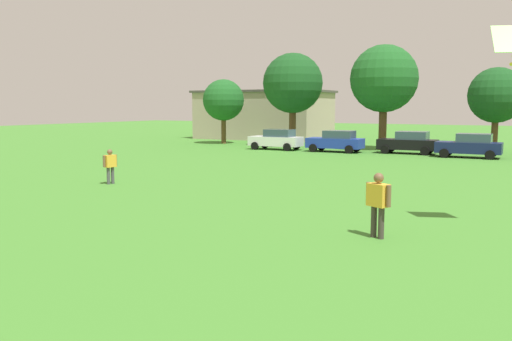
# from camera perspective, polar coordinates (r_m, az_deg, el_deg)

# --- Properties ---
(ground_plane) EXTENTS (160.00, 160.00, 0.00)m
(ground_plane) POSITION_cam_1_polar(r_m,az_deg,el_deg) (30.01, 13.59, -0.13)
(ground_plane) COLOR #42842D
(adult_bystander) EXTENTS (0.77, 0.55, 1.78)m
(adult_bystander) POSITION_cam_1_polar(r_m,az_deg,el_deg) (14.78, 12.88, -3.03)
(adult_bystander) COLOR #3F3833
(adult_bystander) RESTS_ON ground
(bystander_near_trees) EXTENTS (0.38, 0.75, 1.60)m
(bystander_near_trees) POSITION_cam_1_polar(r_m,az_deg,el_deg) (25.38, -15.28, 0.73)
(bystander_near_trees) COLOR #4C4C51
(bystander_near_trees) RESTS_ON ground
(parked_car_white_0) EXTENTS (4.30, 2.02, 1.68)m
(parked_car_white_0) POSITION_cam_1_polar(r_m,az_deg,el_deg) (44.08, 2.21, 3.34)
(parked_car_white_0) COLOR white
(parked_car_white_0) RESTS_ON ground
(parked_car_blue_1) EXTENTS (4.30, 2.02, 1.68)m
(parked_car_blue_1) POSITION_cam_1_polar(r_m,az_deg,el_deg) (42.25, 8.52, 3.12)
(parked_car_blue_1) COLOR #1E38AD
(parked_car_blue_1) RESTS_ON ground
(parked_car_black_2) EXTENTS (4.30, 2.02, 1.68)m
(parked_car_black_2) POSITION_cam_1_polar(r_m,az_deg,el_deg) (41.89, 15.96, 2.90)
(parked_car_black_2) COLOR black
(parked_car_black_2) RESTS_ON ground
(parked_car_navy_3) EXTENTS (4.30, 2.02, 1.68)m
(parked_car_navy_3) POSITION_cam_1_polar(r_m,az_deg,el_deg) (39.96, 21.83, 2.50)
(parked_car_navy_3) COLOR #141E4C
(parked_car_navy_3) RESTS_ON ground
(tree_far_left) EXTENTS (3.92, 3.92, 6.11)m
(tree_far_left) POSITION_cam_1_polar(r_m,az_deg,el_deg) (51.33, -3.49, 7.48)
(tree_far_left) COLOR brown
(tree_far_left) RESTS_ON ground
(tree_left) EXTENTS (5.27, 5.27, 8.21)m
(tree_left) POSITION_cam_1_polar(r_m,az_deg,el_deg) (47.70, 3.94, 9.23)
(tree_left) COLOR brown
(tree_left) RESTS_ON ground
(tree_right) EXTENTS (5.47, 5.47, 8.52)m
(tree_right) POSITION_cam_1_polar(r_m,az_deg,el_deg) (45.15, 13.48, 9.46)
(tree_right) COLOR brown
(tree_right) RESTS_ON ground
(tree_far_right) EXTENTS (4.14, 4.14, 6.45)m
(tree_far_right) POSITION_cam_1_polar(r_m,az_deg,el_deg) (44.09, 24.25, 7.30)
(tree_far_right) COLOR brown
(tree_far_right) RESTS_ON ground
(house_left) EXTENTS (14.09, 8.47, 5.26)m
(house_left) POSITION_cam_1_polar(r_m,az_deg,el_deg) (59.39, 0.87, 5.97)
(house_left) COLOR tan
(house_left) RESTS_ON ground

